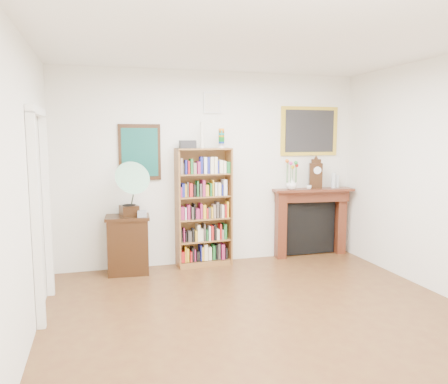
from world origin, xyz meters
The scene contains 15 objects.
room centered at (0.00, 0.00, 1.40)m, with size 4.51×5.01×2.81m.
door_casing centered at (-2.21, 1.20, 1.26)m, with size 0.08×1.02×2.17m.
teal_poster centered at (-1.05, 2.48, 1.65)m, with size 0.58×0.04×0.78m.
small_picture centered at (0.00, 2.48, 2.35)m, with size 0.26×0.04×0.30m.
gilt_painting centered at (1.55, 2.48, 1.95)m, with size 0.95×0.04×0.75m.
bookshelf centered at (-0.17, 2.34, 0.95)m, with size 0.80×0.32×1.96m.
side_cabinet centered at (-1.26, 2.27, 0.40)m, with size 0.59×0.43×0.80m, color black.
fireplace centered at (1.57, 2.41, 0.62)m, with size 1.29×0.41×1.07m.
gramophone centered at (-1.23, 2.16, 1.22)m, with size 0.56×0.65×0.75m.
cd_stack centered at (-1.07, 2.15, 0.84)m, with size 0.12×0.12×0.08m, color #B1B1BD.
mantel_clock centered at (1.62, 2.38, 1.29)m, with size 0.22×0.17×0.46m.
flower_vase centered at (1.20, 2.35, 1.15)m, with size 0.16×0.16×0.17m, color white.
teacup centered at (1.47, 2.29, 1.10)m, with size 0.08×0.08×0.06m, color silver.
bottle_left centered at (1.93, 2.36, 1.19)m, with size 0.07×0.07×0.24m, color silver.
bottle_right centered at (2.01, 2.39, 1.17)m, with size 0.06×0.06×0.20m, color silver.
Camera 1 is at (-1.62, -3.70, 1.88)m, focal length 35.00 mm.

